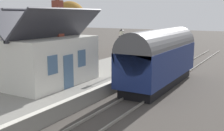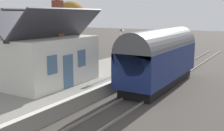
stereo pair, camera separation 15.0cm
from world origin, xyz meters
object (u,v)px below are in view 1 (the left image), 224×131
(lamp_post_platform, at_px, (121,42))
(planter_bench_right, at_px, (137,53))
(station_building, at_px, (49,58))
(bench_mid_platform, at_px, (127,61))
(planter_bench_left, at_px, (118,54))
(tree_far_left, at_px, (70,19))
(train, at_px, (160,57))
(bench_by_lamp, at_px, (142,56))

(lamp_post_platform, bearing_deg, planter_bench_right, 17.64)
(station_building, distance_m, bench_mid_platform, 8.52)
(bench_mid_platform, relative_size, lamp_post_platform, 0.41)
(planter_bench_right, bearing_deg, bench_mid_platform, -162.85)
(planter_bench_left, distance_m, tree_far_left, 11.88)
(train, bearing_deg, bench_mid_platform, 60.98)
(train, xyz_separation_m, bench_mid_platform, (2.14, 3.86, -0.91))
(bench_by_lamp, bearing_deg, lamp_post_platform, -171.36)
(train, distance_m, tree_far_left, 20.55)
(bench_mid_platform, bearing_deg, planter_bench_right, 17.15)
(bench_mid_platform, bearing_deg, station_building, 169.22)
(planter_bench_right, height_order, tree_far_left, tree_far_left)
(station_building, xyz_separation_m, bench_by_lamp, (11.30, -1.67, -1.21))
(station_building, bearing_deg, tree_far_left, 34.80)
(station_building, bearing_deg, lamp_post_platform, -25.79)
(bench_by_lamp, relative_size, lamp_post_platform, 0.41)
(bench_mid_platform, relative_size, planter_bench_right, 1.31)
(lamp_post_platform, height_order, tree_far_left, tree_far_left)
(bench_mid_platform, xyz_separation_m, bench_by_lamp, (3.01, -0.09, 0.00))
(bench_by_lamp, bearing_deg, planter_bench_left, 74.48)
(train, xyz_separation_m, lamp_post_platform, (-0.82, 2.86, 1.04))
(train, height_order, lamp_post_platform, train)
(planter_bench_left, height_order, planter_bench_right, planter_bench_left)
(bench_mid_platform, xyz_separation_m, planter_bench_right, (6.02, 1.86, -0.18))
(lamp_post_platform, bearing_deg, bench_mid_platform, 18.65)
(station_building, height_order, bench_mid_platform, station_building)
(bench_by_lamp, xyz_separation_m, tree_far_left, (5.72, 13.49, 3.45))
(planter_bench_left, bearing_deg, lamp_post_platform, -149.01)
(train, distance_m, station_building, 8.21)
(train, bearing_deg, station_building, 138.52)
(bench_by_lamp, bearing_deg, planter_bench_right, 32.94)
(train, xyz_separation_m, planter_bench_left, (6.05, 6.98, -0.98))
(planter_bench_left, xyz_separation_m, lamp_post_platform, (-6.86, -4.12, 2.02))
(train, bearing_deg, planter_bench_left, 49.10)
(bench_by_lamp, bearing_deg, tree_far_left, 67.04)
(station_building, relative_size, bench_mid_platform, 4.82)
(tree_far_left, bearing_deg, lamp_post_platform, -129.07)
(bench_mid_platform, bearing_deg, train, -119.02)
(planter_bench_left, bearing_deg, train, -130.90)
(station_building, distance_m, planter_bench_right, 14.38)
(bench_mid_platform, distance_m, lamp_post_platform, 3.68)
(bench_mid_platform, xyz_separation_m, tree_far_left, (8.73, 13.40, 3.45))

